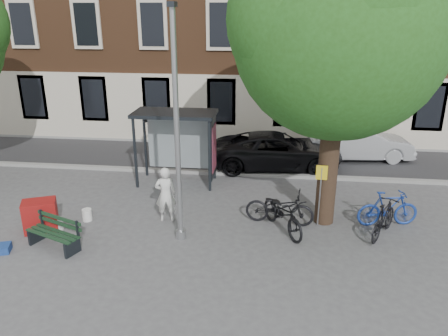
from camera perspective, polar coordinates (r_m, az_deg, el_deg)
ground at (r=12.25m, az=-5.64°, el=-9.07°), size 90.00×90.00×0.00m
road at (r=18.58m, az=-1.08°, el=1.41°), size 40.00×4.00×0.01m
curb_near at (r=16.69m, az=-2.02°, el=-0.59°), size 40.00×0.25×0.12m
curb_far at (r=20.45m, az=-0.31°, el=3.34°), size 40.00×0.25×0.12m
lamppost at (r=11.17m, az=-6.12°, el=3.50°), size 0.28×0.35×6.11m
tree_right at (r=11.92m, az=15.13°, el=17.82°), size 5.76×5.60×8.20m
bus_shelter at (r=15.39m, az=-4.86°, el=4.82°), size 2.85×1.45×2.62m
painter at (r=12.90m, az=-7.64°, el=-3.45°), size 0.68×0.51×1.68m
bench at (r=12.41m, az=-21.24°, el=-8.10°), size 1.65×1.06×0.81m
bike_a at (r=12.83m, az=7.26°, el=-5.10°), size 2.07×0.96×1.05m
bike_b at (r=13.48m, az=20.62°, el=-4.98°), size 1.85×0.83×1.07m
bike_c at (r=12.42m, az=7.70°, el=-5.89°), size 1.67×2.19×1.10m
bike_d at (r=12.84m, az=20.15°, el=-6.26°), size 1.30×1.74×1.04m
car_dark at (r=17.30m, az=6.97°, el=2.26°), size 5.24×2.83×1.40m
car_silver at (r=19.01m, az=17.29°, el=3.13°), size 4.39×1.94×1.40m
red_stand at (r=13.45m, az=-22.86°, el=-5.75°), size 1.07×0.91×0.90m
bucket_a at (r=13.40m, az=-20.88°, el=-6.85°), size 0.33×0.33×0.36m
bucket_c at (r=13.68m, az=-17.45°, el=-5.86°), size 0.30×0.30×0.36m
notice_sign at (r=12.61m, az=12.53°, el=-1.92°), size 0.32×0.06×1.85m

